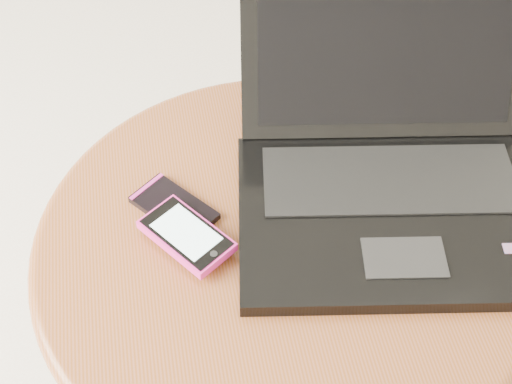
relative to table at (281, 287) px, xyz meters
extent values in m
cylinder|color=#5B3319|center=(0.00, 0.00, -0.14)|extent=(0.10, 0.10, 0.42)
cylinder|color=brown|center=(0.00, 0.00, 0.09)|extent=(0.58, 0.58, 0.03)
torus|color=brown|center=(0.00, 0.00, 0.09)|extent=(0.61, 0.61, 0.03)
cube|color=black|center=(0.14, 0.00, 0.11)|extent=(0.41, 0.32, 0.02)
cube|color=black|center=(0.15, 0.05, 0.12)|extent=(0.33, 0.16, 0.00)
cube|color=black|center=(0.13, -0.07, 0.12)|extent=(0.10, 0.07, 0.00)
cube|color=red|center=(0.25, -0.08, 0.12)|extent=(0.02, 0.02, 0.00)
cube|color=black|center=(0.17, 0.18, 0.22)|extent=(0.38, 0.17, 0.21)
cube|color=black|center=(0.17, 0.18, 0.23)|extent=(0.33, 0.14, 0.17)
cube|color=black|center=(-0.12, 0.07, 0.11)|extent=(0.11, 0.12, 0.01)
cube|color=#B92987|center=(-0.15, 0.10, 0.11)|extent=(0.05, 0.04, 0.00)
cube|color=#E02690|center=(-0.11, 0.01, 0.12)|extent=(0.11, 0.12, 0.01)
cube|color=black|center=(-0.11, 0.01, 0.12)|extent=(0.11, 0.12, 0.00)
cube|color=#CFF4FC|center=(-0.11, 0.01, 0.13)|extent=(0.08, 0.09, 0.00)
cylinder|color=black|center=(-0.09, -0.03, 0.13)|extent=(0.01, 0.01, 0.00)
camera|label=1|loc=(-0.13, -0.54, 0.82)|focal=53.10mm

